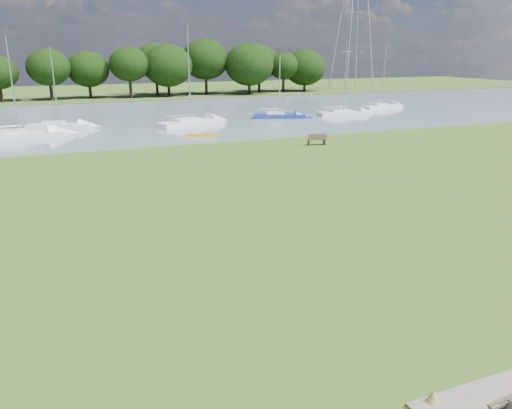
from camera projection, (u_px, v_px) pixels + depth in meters
name	position (u px, v px, depth m)	size (l,w,h in m)	color
ground	(269.00, 226.00, 23.11)	(220.00, 220.00, 0.00)	olive
river	(127.00, 118.00, 60.17)	(220.00, 40.00, 0.10)	gray
far_bank	(100.00, 98.00, 86.64)	(220.00, 20.00, 0.40)	#4C6626
riverbank_bench	(317.00, 139.00, 42.92)	(1.71, 0.76, 1.02)	brown
kayak	(203.00, 135.00, 47.16)	(2.84, 0.66, 0.28)	gold
tree_line	(13.00, 64.00, 76.65)	(116.24, 8.02, 9.71)	black
sailboat_0	(18.00, 133.00, 46.10)	(7.81, 2.36, 9.16)	white
sailboat_1	(343.00, 112.00, 62.61)	(6.69, 2.39, 9.04)	white
sailboat_2	(58.00, 124.00, 51.68)	(6.54, 3.42, 8.15)	white
sailboat_5	(381.00, 105.00, 69.68)	(6.94, 3.14, 8.91)	white
sailboat_6	(190.00, 121.00, 53.96)	(7.86, 4.56, 10.26)	white
sailboat_7	(279.00, 114.00, 59.97)	(6.33, 3.79, 7.23)	navy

